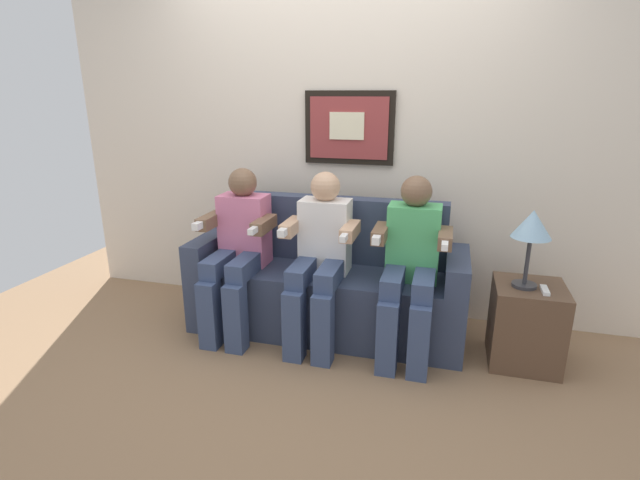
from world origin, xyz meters
name	(u,v)px	position (x,y,z in m)	size (l,w,h in m)	color
ground_plane	(314,351)	(0.00, 0.00, 0.00)	(5.51, 5.51, 0.00)	#8C6B4C
back_wall_assembly	(343,134)	(0.00, 0.76, 1.30)	(4.23, 0.10, 2.60)	beige
couch	(327,287)	(0.00, 0.33, 0.31)	(1.83, 0.58, 0.90)	#333D56
person_on_left	(238,246)	(-0.57, 0.16, 0.61)	(0.46, 0.56, 1.11)	pink
person_in_middle	(320,254)	(0.00, 0.16, 0.61)	(0.46, 0.56, 1.11)	white
person_on_right	(411,262)	(0.57, 0.16, 0.61)	(0.46, 0.56, 1.11)	#4CB266
side_table_right	(526,324)	(1.27, 0.22, 0.25)	(0.40, 0.40, 0.50)	brown
table_lamp	(532,228)	(1.22, 0.20, 0.86)	(0.22, 0.22, 0.46)	#333338
spare_remote_on_table	(545,290)	(1.33, 0.15, 0.51)	(0.04, 0.13, 0.02)	white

